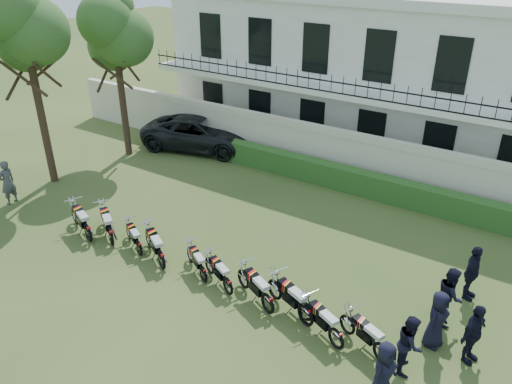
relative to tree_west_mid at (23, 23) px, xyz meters
The scene contains 24 objects.
ground 11.62m from the tree_west_mid, ahead, with size 100.00×100.00×0.00m, color #334A1D.
perimeter_wall 12.99m from the tree_west_mid, 36.52° to the left, with size 30.00×0.35×2.30m.
hedge 13.64m from the tree_west_mid, 30.67° to the left, with size 18.00×0.60×1.00m, color #1E4D1B.
building 16.32m from the tree_west_mid, 53.88° to the left, with size 20.40×9.60×7.40m.
tree_west_mid is the anchor object (origin of this frame).
tree_west_near 4.11m from the tree_west_mid, 82.87° to the left, with size 3.40×3.20×7.90m.
motorcycle_0 8.44m from the tree_west_mid, 25.66° to the right, with size 1.99×0.95×1.15m.
motorcycle_1 8.91m from the tree_west_mid, 20.17° to the right, with size 1.81×1.19×1.13m.
motorcycle_2 9.86m from the tree_west_mid, 16.39° to the right, with size 1.56×0.89×0.94m.
motorcycle_3 10.73m from the tree_west_mid, 15.26° to the right, with size 1.84×1.11×1.12m.
motorcycle_4 12.01m from the tree_west_mid, 11.93° to the right, with size 1.52×0.94×0.94m.
motorcycle_5 12.86m from the tree_west_mid, 11.28° to the right, with size 1.65×0.89×0.97m.
motorcycle_6 14.10m from the tree_west_mid, 10.29° to the right, with size 1.83×0.97×1.08m.
motorcycle_7 15.09m from the tree_west_mid, ahead, with size 1.93×0.91×1.11m.
motorcycle_8 16.12m from the tree_west_mid, ahead, with size 1.74×0.90×1.02m.
motorcycle_9 17.17m from the tree_west_mid, ahead, with size 1.70×0.84×0.99m.
suv 9.28m from the tree_west_mid, 64.92° to the left, with size 2.69×5.84×1.62m, color black.
inspector 6.19m from the tree_west_mid, 82.91° to the right, with size 0.67×0.44×1.83m, color #535458.
officer_0 17.57m from the tree_west_mid, 11.62° to the right, with size 0.80×0.52×1.64m, color black.
officer_1 17.58m from the tree_west_mid, ahead, with size 0.79×0.61×1.62m, color black.
officer_2 18.62m from the tree_west_mid, ahead, with size 1.00×0.42×1.71m, color black.
officer_3 17.77m from the tree_west_mid, ahead, with size 0.81×0.53×1.66m, color black.
officer_4 17.77m from the tree_west_mid, ahead, with size 0.84×0.66×1.74m, color black.
officer_5 18.10m from the tree_west_mid, ahead, with size 1.04×0.43×1.77m, color black.
Camera 1 is at (8.81, -10.77, 9.58)m, focal length 35.00 mm.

